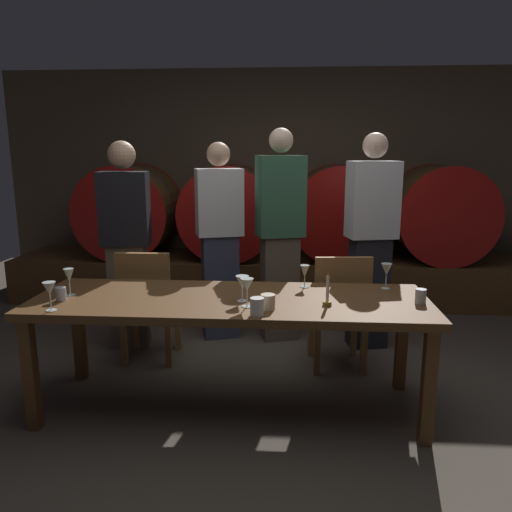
{
  "coord_description": "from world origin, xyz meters",
  "views": [
    {
      "loc": [
        0.07,
        -2.92,
        1.59
      ],
      "look_at": [
        -0.15,
        0.34,
        0.9
      ],
      "focal_mm": 34.52,
      "sensor_mm": 36.0,
      "label": 1
    }
  ],
  "objects_px": {
    "wine_barrel_far_left": "(130,211)",
    "guest_center_left": "(220,241)",
    "wine_barrel_center_right": "(338,213)",
    "wine_glass_far_left": "(69,277)",
    "wine_barrel_center_left": "(230,212)",
    "wine_glass_center_left": "(242,283)",
    "wine_glass_right": "(305,272)",
    "cup_center_left": "(257,307)",
    "guest_far_left": "(126,244)",
    "wine_glass_center_right": "(247,286)",
    "wine_barrel_far_right": "(439,213)",
    "chair_left": "(148,301)",
    "cup_far_left": "(61,294)",
    "wine_glass_left": "(49,289)",
    "cup_far_right": "(421,296)",
    "wine_glass_far_right": "(387,270)",
    "guest_far_right": "(371,241)",
    "cup_center_right": "(268,302)",
    "dining_table": "(230,309)",
    "guest_center_right": "(280,234)",
    "candle_center": "(327,297)",
    "chair_right": "(339,306)"
  },
  "relations": [
    {
      "from": "guest_far_left",
      "to": "cup_center_right",
      "type": "distance_m",
      "value": 1.68
    },
    {
      "from": "guest_far_right",
      "to": "wine_glass_center_left",
      "type": "bearing_deg",
      "value": 39.74
    },
    {
      "from": "cup_far_left",
      "to": "guest_far_left",
      "type": "bearing_deg",
      "value": 87.79
    },
    {
      "from": "wine_barrel_far_right",
      "to": "wine_glass_right",
      "type": "relative_size",
      "value": 6.77
    },
    {
      "from": "chair_left",
      "to": "cup_far_left",
      "type": "xyz_separation_m",
      "value": [
        -0.29,
        -0.77,
        0.28
      ]
    },
    {
      "from": "wine_barrel_center_left",
      "to": "guest_far_left",
      "type": "relative_size",
      "value": 0.6
    },
    {
      "from": "wine_barrel_far_left",
      "to": "wine_glass_left",
      "type": "distance_m",
      "value": 2.76
    },
    {
      "from": "guest_far_left",
      "to": "wine_glass_left",
      "type": "bearing_deg",
      "value": 82.12
    },
    {
      "from": "wine_glass_far_right",
      "to": "wine_barrel_center_left",
      "type": "bearing_deg",
      "value": 120.76
    },
    {
      "from": "guest_far_left",
      "to": "wine_glass_far_right",
      "type": "height_order",
      "value": "guest_far_left"
    },
    {
      "from": "guest_far_left",
      "to": "wine_glass_far_left",
      "type": "relative_size",
      "value": 9.88
    },
    {
      "from": "wine_glass_far_left",
      "to": "wine_glass_center_right",
      "type": "height_order",
      "value": "wine_glass_far_left"
    },
    {
      "from": "guest_far_left",
      "to": "wine_glass_center_right",
      "type": "bearing_deg",
      "value": 125.93
    },
    {
      "from": "chair_left",
      "to": "cup_center_right",
      "type": "distance_m",
      "value": 1.31
    },
    {
      "from": "wine_barrel_far_left",
      "to": "wine_barrel_center_left",
      "type": "height_order",
      "value": "same"
    },
    {
      "from": "wine_barrel_far_left",
      "to": "cup_center_right",
      "type": "bearing_deg",
      "value": -58.03
    },
    {
      "from": "wine_glass_right",
      "to": "cup_center_left",
      "type": "distance_m",
      "value": 0.65
    },
    {
      "from": "guest_far_left",
      "to": "cup_far_right",
      "type": "xyz_separation_m",
      "value": [
        2.08,
        -1.0,
        -0.1
      ]
    },
    {
      "from": "wine_glass_center_left",
      "to": "guest_far_left",
      "type": "bearing_deg",
      "value": 135.16
    },
    {
      "from": "wine_glass_center_right",
      "to": "guest_center_left",
      "type": "bearing_deg",
      "value": 104.21
    },
    {
      "from": "dining_table",
      "to": "chair_right",
      "type": "bearing_deg",
      "value": 40.01
    },
    {
      "from": "guest_center_right",
      "to": "wine_glass_far_right",
      "type": "distance_m",
      "value": 1.18
    },
    {
      "from": "cup_far_left",
      "to": "cup_far_right",
      "type": "relative_size",
      "value": 0.93
    },
    {
      "from": "dining_table",
      "to": "wine_glass_center_right",
      "type": "distance_m",
      "value": 0.29
    },
    {
      "from": "wine_barrel_far_left",
      "to": "dining_table",
      "type": "distance_m",
      "value": 2.8
    },
    {
      "from": "wine_barrel_far_right",
      "to": "guest_far_left",
      "type": "distance_m",
      "value": 3.22
    },
    {
      "from": "wine_barrel_far_right",
      "to": "guest_far_right",
      "type": "distance_m",
      "value": 1.6
    },
    {
      "from": "wine_barrel_center_right",
      "to": "wine_glass_far_left",
      "type": "relative_size",
      "value": 5.9
    },
    {
      "from": "wine_barrel_center_left",
      "to": "guest_far_left",
      "type": "height_order",
      "value": "guest_far_left"
    },
    {
      "from": "dining_table",
      "to": "cup_center_left",
      "type": "height_order",
      "value": "cup_center_left"
    },
    {
      "from": "wine_barrel_far_left",
      "to": "wine_glass_right",
      "type": "height_order",
      "value": "wine_barrel_far_left"
    },
    {
      "from": "wine_barrel_far_left",
      "to": "guest_center_left",
      "type": "xyz_separation_m",
      "value": [
        1.16,
        -1.18,
        -0.11
      ]
    },
    {
      "from": "wine_barrel_center_left",
      "to": "wine_glass_center_left",
      "type": "relative_size",
      "value": 6.44
    },
    {
      "from": "guest_center_right",
      "to": "wine_glass_center_left",
      "type": "bearing_deg",
      "value": 64.31
    },
    {
      "from": "wine_glass_center_left",
      "to": "chair_left",
      "type": "bearing_deg",
      "value": 137.71
    },
    {
      "from": "wine_barrel_far_right",
      "to": "chair_right",
      "type": "xyz_separation_m",
      "value": [
        -1.19,
        -1.8,
        -0.47
      ]
    },
    {
      "from": "guest_far_left",
      "to": "wine_glass_left",
      "type": "height_order",
      "value": "guest_far_left"
    },
    {
      "from": "wine_barrel_far_left",
      "to": "cup_far_right",
      "type": "relative_size",
      "value": 11.56
    },
    {
      "from": "wine_barrel_center_left",
      "to": "cup_far_right",
      "type": "xyz_separation_m",
      "value": [
        1.42,
        -2.45,
        -0.19
      ]
    },
    {
      "from": "cup_center_right",
      "to": "guest_far_left",
      "type": "bearing_deg",
      "value": 135.59
    },
    {
      "from": "guest_far_left",
      "to": "wine_glass_far_left",
      "type": "bearing_deg",
      "value": 80.59
    },
    {
      "from": "guest_far_right",
      "to": "candle_center",
      "type": "distance_m",
      "value": 1.29
    },
    {
      "from": "dining_table",
      "to": "wine_glass_center_right",
      "type": "xyz_separation_m",
      "value": [
        0.12,
        -0.17,
        0.2
      ]
    },
    {
      "from": "dining_table",
      "to": "guest_far_left",
      "type": "height_order",
      "value": "guest_far_left"
    },
    {
      "from": "chair_left",
      "to": "candle_center",
      "type": "height_order",
      "value": "candle_center"
    },
    {
      "from": "wine_barrel_far_right",
      "to": "wine_glass_center_right",
      "type": "bearing_deg",
      "value": -124.91
    },
    {
      "from": "wine_barrel_center_left",
      "to": "guest_far_left",
      "type": "xyz_separation_m",
      "value": [
        -0.67,
        -1.44,
        -0.1
      ]
    },
    {
      "from": "dining_table",
      "to": "cup_far_right",
      "type": "relative_size",
      "value": 27.69
    },
    {
      "from": "wine_glass_center_right",
      "to": "wine_barrel_center_left",
      "type": "bearing_deg",
      "value": 99.04
    },
    {
      "from": "wine_barrel_center_left",
      "to": "wine_glass_center_left",
      "type": "height_order",
      "value": "wine_barrel_center_left"
    }
  ]
}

